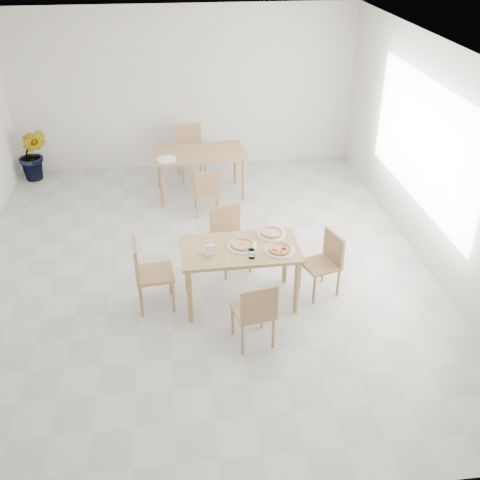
{
  "coord_description": "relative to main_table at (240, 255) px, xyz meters",
  "views": [
    {
      "loc": [
        -0.21,
        -6.27,
        4.11
      ],
      "look_at": [
        0.46,
        -0.81,
        0.85
      ],
      "focal_mm": 42.0,
      "sensor_mm": 36.0,
      "label": 1
    }
  ],
  "objects": [
    {
      "name": "chair_north",
      "position": [
        -0.05,
        0.78,
        -0.17
      ],
      "size": [
        0.54,
        0.54,
        0.85
      ],
      "rotation": [
        0.0,
        0.0,
        0.35
      ],
      "color": "tan",
      "rests_on": "ground"
    },
    {
      "name": "plate_margherita",
      "position": [
        0.03,
        0.02,
        0.1
      ],
      "size": [
        0.35,
        0.35,
        0.02
      ],
      "primitive_type": "cylinder",
      "color": "white",
      "rests_on": "main_table"
    },
    {
      "name": "chair_back_s",
      "position": [
        -0.23,
        2.26,
        -0.21
      ],
      "size": [
        0.39,
        0.39,
        0.77
      ],
      "rotation": [
        0.0,
        0.0,
        3.16
      ],
      "color": "tan",
      "rests_on": "ground"
    },
    {
      "name": "tumbler_b",
      "position": [
        -0.37,
        -0.09,
        0.14
      ],
      "size": [
        0.07,
        0.07,
        0.09
      ],
      "primitive_type": "cylinder",
      "color": "white",
      "rests_on": "main_table"
    },
    {
      "name": "plate_empty",
      "position": [
        -0.82,
        2.74,
        0.1
      ],
      "size": [
        0.31,
        0.31,
        0.02
      ],
      "primitive_type": "cylinder",
      "color": "white",
      "rests_on": "second_table"
    },
    {
      "name": "potted_plant",
      "position": [
        -3.11,
        3.96,
        -0.19
      ],
      "size": [
        0.53,
        0.43,
        0.93
      ],
      "primitive_type": "imported",
      "rotation": [
        0.0,
        0.0,
        -0.04
      ],
      "color": "#225C1B",
      "rests_on": "ground"
    },
    {
      "name": "pizza_mushroom",
      "position": [
        0.41,
        0.25,
        0.13
      ],
      "size": [
        0.32,
        0.32,
        0.03
      ],
      "rotation": [
        0.0,
        0.0,
        -0.17
      ],
      "color": "#EEC570",
      "rests_on": "plate_mushroom"
    },
    {
      "name": "plate_mushroom",
      "position": [
        0.41,
        0.25,
        0.1
      ],
      "size": [
        0.34,
        0.34,
        0.02
      ],
      "primitive_type": "cylinder",
      "color": "white",
      "rests_on": "main_table"
    },
    {
      "name": "pizza_pepperoni",
      "position": [
        0.44,
        -0.13,
        0.13
      ],
      "size": [
        0.28,
        0.28,
        0.03
      ],
      "rotation": [
        0.0,
        0.0,
        -0.0
      ],
      "color": "#EEC570",
      "rests_on": "plate_pepperoni"
    },
    {
      "name": "fork_b",
      "position": [
        -0.5,
        -0.19,
        0.1
      ],
      "size": [
        0.09,
        0.18,
        0.01
      ],
      "primitive_type": "cube",
      "rotation": [
        0.0,
        0.0,
        0.39
      ],
      "color": "silver",
      "rests_on": "main_table"
    },
    {
      "name": "chair_south",
      "position": [
        0.06,
        -0.82,
        -0.18
      ],
      "size": [
        0.48,
        0.48,
        0.82
      ],
      "rotation": [
        0.0,
        0.0,
        3.34
      ],
      "color": "tan",
      "rests_on": "ground"
    },
    {
      "name": "plate_pepperoni",
      "position": [
        0.44,
        -0.13,
        0.1
      ],
      "size": [
        0.34,
        0.34,
        0.02
      ],
      "primitive_type": "cylinder",
      "color": "white",
      "rests_on": "main_table"
    },
    {
      "name": "second_table",
      "position": [
        -0.29,
        3.01,
        0.01
      ],
      "size": [
        1.5,
        0.93,
        0.75
      ],
      "rotation": [
        0.0,
        0.0,
        0.07
      ],
      "color": "tan",
      "rests_on": "ground"
    },
    {
      "name": "room",
      "position": [
        2.52,
        1.11,
        0.84
      ],
      "size": [
        7.28,
        7.0,
        7.0
      ],
      "color": "beige",
      "rests_on": "ground"
    },
    {
      "name": "main_table",
      "position": [
        0.0,
        0.0,
        0.0
      ],
      "size": [
        1.37,
        0.79,
        0.75
      ],
      "rotation": [
        0.0,
        0.0,
        0.01
      ],
      "color": "#A18553",
      "rests_on": "ground"
    },
    {
      "name": "chair_back_n",
      "position": [
        -0.41,
        3.79,
        -0.13
      ],
      "size": [
        0.52,
        0.52,
        0.92
      ],
      "rotation": [
        0.0,
        0.0,
        0.15
      ],
      "color": "tan",
      "rests_on": "ground"
    },
    {
      "name": "chair_east",
      "position": [
        1.05,
        0.08,
        -0.19
      ],
      "size": [
        0.5,
        0.5,
        0.8
      ],
      "rotation": [
        0.0,
        0.0,
        -1.26
      ],
      "color": "tan",
      "rests_on": "ground"
    },
    {
      "name": "fork_a",
      "position": [
        -0.16,
        -0.2,
        0.1
      ],
      "size": [
        0.08,
        0.17,
        0.01
      ],
      "primitive_type": "cube",
      "rotation": [
        0.0,
        0.0,
        -0.39
      ],
      "color": "silver",
      "rests_on": "main_table"
    },
    {
      "name": "tumbler_a",
      "position": [
        0.1,
        -0.22,
        0.14
      ],
      "size": [
        0.08,
        0.08,
        0.1
      ],
      "primitive_type": "cylinder",
      "color": "white",
      "rests_on": "main_table"
    },
    {
      "name": "pizza_margherita",
      "position": [
        0.03,
        0.02,
        0.12
      ],
      "size": [
        0.3,
        0.3,
        0.03
      ],
      "rotation": [
        0.0,
        0.0,
        0.09
      ],
      "color": "#EEC570",
      "rests_on": "plate_margherita"
    },
    {
      "name": "chair_west",
      "position": [
        -1.08,
        0.03,
        -0.15
      ],
      "size": [
        0.47,
        0.47,
        0.88
      ],
      "rotation": [
        0.0,
        0.0,
        1.66
      ],
      "color": "tan",
      "rests_on": "ground"
    },
    {
      "name": "napkin_holder",
      "position": [
        -0.35,
        -0.12,
        0.16
      ],
      "size": [
        0.13,
        0.08,
        0.13
      ],
      "rotation": [
        0.0,
        0.0,
        0.19
      ],
      "color": "silver",
      "rests_on": "main_table"
    }
  ]
}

